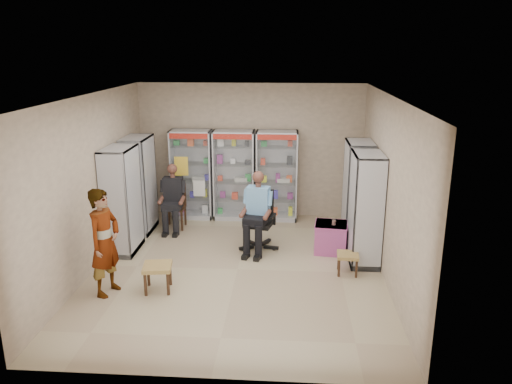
# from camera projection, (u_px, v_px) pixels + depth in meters

# --- Properties ---
(floor) EXTENTS (6.00, 6.00, 0.00)m
(floor) POSITION_uv_depth(u_px,v_px,m) (238.00, 269.00, 8.75)
(floor) COLOR tan
(floor) RESTS_ON ground
(room_shell) EXTENTS (5.02, 6.02, 3.01)m
(room_shell) POSITION_uv_depth(u_px,v_px,m) (236.00, 160.00, 8.19)
(room_shell) COLOR #BEA78D
(room_shell) RESTS_ON ground
(cabinet_back_left) EXTENTS (0.90, 0.50, 2.00)m
(cabinet_back_left) POSITION_uv_depth(u_px,v_px,m) (192.00, 174.00, 11.17)
(cabinet_back_left) COLOR silver
(cabinet_back_left) RESTS_ON floor
(cabinet_back_mid) EXTENTS (0.90, 0.50, 2.00)m
(cabinet_back_mid) POSITION_uv_depth(u_px,v_px,m) (234.00, 175.00, 11.10)
(cabinet_back_mid) COLOR silver
(cabinet_back_mid) RESTS_ON floor
(cabinet_back_right) EXTENTS (0.90, 0.50, 2.00)m
(cabinet_back_right) POSITION_uv_depth(u_px,v_px,m) (277.00, 176.00, 11.04)
(cabinet_back_right) COLOR #A0A2A7
(cabinet_back_right) RESTS_ON floor
(cabinet_right_far) EXTENTS (0.90, 0.50, 2.00)m
(cabinet_right_far) POSITION_uv_depth(u_px,v_px,m) (358.00, 192.00, 9.85)
(cabinet_right_far) COLOR #B5B7BC
(cabinet_right_far) RESTS_ON floor
(cabinet_right_near) EXTENTS (0.90, 0.50, 2.00)m
(cabinet_right_near) POSITION_uv_depth(u_px,v_px,m) (365.00, 209.00, 8.80)
(cabinet_right_near) COLOR silver
(cabinet_right_near) RESTS_ON floor
(cabinet_left_far) EXTENTS (0.90, 0.50, 2.00)m
(cabinet_left_far) POSITION_uv_depth(u_px,v_px,m) (139.00, 185.00, 10.34)
(cabinet_left_far) COLOR #B9BBC1
(cabinet_left_far) RESTS_ON floor
(cabinet_left_near) EXTENTS (0.90, 0.50, 2.00)m
(cabinet_left_near) POSITION_uv_depth(u_px,v_px,m) (122.00, 201.00, 9.28)
(cabinet_left_near) COLOR #A7A9AE
(cabinet_left_near) RESTS_ON floor
(wooden_chair) EXTENTS (0.42, 0.42, 0.94)m
(wooden_chair) POSITION_uv_depth(u_px,v_px,m) (175.00, 207.00, 10.63)
(wooden_chair) COLOR black
(wooden_chair) RESTS_ON floor
(seated_customer) EXTENTS (0.44, 0.60, 1.34)m
(seated_customer) POSITION_uv_depth(u_px,v_px,m) (174.00, 198.00, 10.53)
(seated_customer) COLOR black
(seated_customer) RESTS_ON floor
(office_chair) EXTENTS (0.74, 0.74, 1.14)m
(office_chair) POSITION_uv_depth(u_px,v_px,m) (259.00, 220.00, 9.50)
(office_chair) COLOR black
(office_chair) RESTS_ON floor
(seated_shopkeeper) EXTENTS (0.61, 0.75, 1.46)m
(seated_shopkeeper) POSITION_uv_depth(u_px,v_px,m) (258.00, 214.00, 9.41)
(seated_shopkeeper) COLOR #749EE6
(seated_shopkeeper) RESTS_ON floor
(pink_trunk) EXTENTS (0.64, 0.62, 0.56)m
(pink_trunk) POSITION_uv_depth(u_px,v_px,m) (331.00, 238.00, 9.44)
(pink_trunk) COLOR #B14786
(pink_trunk) RESTS_ON floor
(tea_glass) EXTENTS (0.07, 0.07, 0.09)m
(tea_glass) POSITION_uv_depth(u_px,v_px,m) (334.00, 222.00, 9.29)
(tea_glass) COLOR #571007
(tea_glass) RESTS_ON pink_trunk
(woven_stool_a) EXTENTS (0.39, 0.39, 0.36)m
(woven_stool_a) POSITION_uv_depth(u_px,v_px,m) (347.00, 264.00, 8.54)
(woven_stool_a) COLOR olive
(woven_stool_a) RESTS_ON floor
(woven_stool_b) EXTENTS (0.49, 0.49, 0.44)m
(woven_stool_b) POSITION_uv_depth(u_px,v_px,m) (158.00, 278.00, 7.95)
(woven_stool_b) COLOR tan
(woven_stool_b) RESTS_ON floor
(standing_man) EXTENTS (0.58, 0.72, 1.71)m
(standing_man) POSITION_uv_depth(u_px,v_px,m) (105.00, 242.00, 7.69)
(standing_man) COLOR gray
(standing_man) RESTS_ON floor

